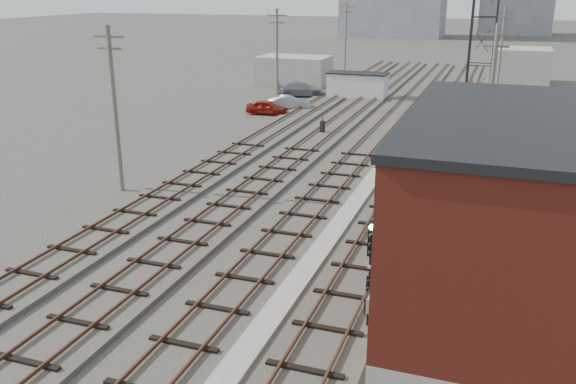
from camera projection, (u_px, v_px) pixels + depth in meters
The scene contains 21 objects.
ground at pixel (433, 92), 66.04m from camera, with size 320.00×320.00×0.00m, color #282621.
track_right at pixel (434, 135), 46.47m from camera, with size 3.20×90.00×0.39m.
track_mid_right at pixel (382, 131), 47.73m from camera, with size 3.20×90.00×0.39m.
track_mid_left at pixel (333, 127), 48.99m from camera, with size 3.20×90.00×0.39m.
track_left at pixel (286, 124), 50.25m from camera, with size 3.20×90.00×0.39m.
platform_curb at pixel (311, 265), 24.77m from camera, with size 0.90×28.00×0.26m, color gray.
brick_building at pixel (500, 224), 19.65m from camera, with size 6.54×12.20×7.22m.
lattice_tower at pixel (482, 41), 39.57m from camera, with size 1.60×1.60×15.00m.
utility_pole_left_a at pixel (115, 106), 32.73m from camera, with size 1.80×0.24×9.00m.
utility_pole_left_b at pixel (277, 57), 55.05m from camera, with size 1.80×0.24×9.00m.
utility_pole_left_c at pixel (346, 36), 77.37m from camera, with size 1.80×0.24×9.00m.
utility_pole_right_a at pixel (490, 102), 33.88m from camera, with size 1.80×0.24×9.00m.
utility_pole_right_b at pixel (501, 50), 60.66m from camera, with size 1.80×0.24×9.00m.
shed_left at pixel (294, 70), 70.57m from camera, with size 8.00×5.00×3.20m, color gray.
shed_right at pixel (523, 66), 71.49m from camera, with size 6.00×6.00×4.00m, color gray.
signal_mast at pixel (370, 268), 19.58m from camera, with size 0.40×0.41×3.94m.
switch_stand at pixel (322, 127), 46.88m from camera, with size 0.36×0.36×1.26m.
site_trailer at pixel (357, 85), 62.03m from camera, with size 6.14×2.75×2.57m.
car_red at pixel (267, 107), 54.20m from camera, with size 1.47×3.65×1.24m, color maroon.
car_silver at pixel (289, 102), 56.49m from camera, with size 1.35×3.86×1.27m, color #B2B4BA.
car_grey at pixel (301, 89), 63.12m from camera, with size 2.08×5.12×1.49m, color gray.
Camera 1 is at (7.11, -7.52, 10.92)m, focal length 38.00 mm.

